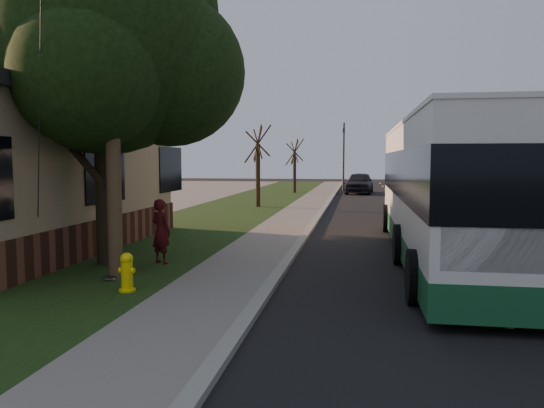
{
  "coord_description": "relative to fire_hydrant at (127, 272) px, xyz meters",
  "views": [
    {
      "loc": [
        1.7,
        -9.3,
        2.56
      ],
      "look_at": [
        -0.32,
        3.11,
        1.5
      ],
      "focal_mm": 35.0,
      "sensor_mm": 36.0,
      "label": 1
    }
  ],
  "objects": [
    {
      "name": "road",
      "position": [
        6.6,
        10.0,
        -0.43
      ],
      "size": [
        8.0,
        80.0,
        0.01
      ],
      "primitive_type": "cube",
      "color": "black",
      "rests_on": "ground"
    },
    {
      "name": "utility_pole",
      "position": [
        -0.71,
        0.99,
        4.2
      ],
      "size": [
        2.86,
        3.21,
        9.07
      ],
      "color": "#473321",
      "rests_on": "ground"
    },
    {
      "name": "traffic_signal",
      "position": [
        3.1,
        34.0,
        2.73
      ],
      "size": [
        0.18,
        0.22,
        5.5
      ],
      "color": "#2D2D30",
      "rests_on": "ground"
    },
    {
      "name": "fire_hydrant",
      "position": [
        0.0,
        0.0,
        0.0
      ],
      "size": [
        0.32,
        0.32,
        0.74
      ],
      "color": "yellow",
      "rests_on": "grass_verge"
    },
    {
      "name": "bare_tree_near",
      "position": [
        -0.9,
        18.0,
        1.72
      ],
      "size": [
        1.38,
        1.21,
        4.31
      ],
      "color": "black",
      "rests_on": "grass_verge"
    },
    {
      "name": "sidewalk",
      "position": [
        1.6,
        10.0,
        -0.39
      ],
      "size": [
        2.0,
        80.0,
        0.08
      ],
      "primitive_type": "cube",
      "color": "slate",
      "rests_on": "ground"
    },
    {
      "name": "distant_car",
      "position": [
        4.38,
        30.84,
        0.37
      ],
      "size": [
        2.3,
        4.86,
        1.61
      ],
      "primitive_type": "imported",
      "rotation": [
        0.0,
        0.0,
        -0.09
      ],
      "color": "black",
      "rests_on": "ground"
    },
    {
      "name": "grass_verge",
      "position": [
        -1.9,
        10.0,
        -0.4
      ],
      "size": [
        5.0,
        80.0,
        0.07
      ],
      "primitive_type": "cube",
      "color": "black",
      "rests_on": "ground"
    },
    {
      "name": "skateboarder",
      "position": [
        -0.35,
        2.67,
        0.41
      ],
      "size": [
        0.67,
        0.59,
        1.55
      ],
      "primitive_type": "imported",
      "rotation": [
        0.0,
        0.0,
        2.67
      ],
      "color": "#450D10",
      "rests_on": "grass_verge"
    },
    {
      "name": "ground",
      "position": [
        2.6,
        0.0,
        -0.43
      ],
      "size": [
        120.0,
        120.0,
        0.0
      ],
      "primitive_type": "plane",
      "color": "black",
      "rests_on": "ground"
    },
    {
      "name": "bare_tree_far",
      "position": [
        -0.4,
        30.0,
        1.57
      ],
      "size": [
        1.38,
        1.21,
        4.03
      ],
      "color": "black",
      "rests_on": "grass_verge"
    },
    {
      "name": "curb",
      "position": [
        2.6,
        10.0,
        -0.37
      ],
      "size": [
        0.25,
        80.0,
        0.12
      ],
      "primitive_type": "cube",
      "color": "gray",
      "rests_on": "ground"
    },
    {
      "name": "dumpster",
      "position": [
        -5.81,
        7.35,
        0.3
      ],
      "size": [
        1.65,
        1.35,
        1.37
      ],
      "color": "#13311F",
      "rests_on": "building_lot"
    },
    {
      "name": "transit_bus",
      "position": [
        6.66,
        4.89,
        1.43
      ],
      "size": [
        2.98,
        12.9,
        3.49
      ],
      "color": "silver",
      "rests_on": "ground"
    },
    {
      "name": "leafy_tree",
      "position": [
        -1.57,
        2.65,
        4.73
      ],
      "size": [
        6.3,
        6.0,
        7.8
      ],
      "color": "black",
      "rests_on": "grass_verge"
    },
    {
      "name": "skateboard_main",
      "position": [
        -0.75,
        1.11,
        -0.3
      ],
      "size": [
        0.23,
        0.89,
        0.08
      ],
      "color": "black",
      "rests_on": "grass_verge"
    }
  ]
}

